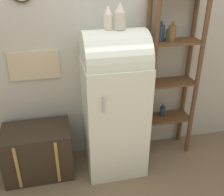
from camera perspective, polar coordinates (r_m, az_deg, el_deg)
name	(u,v)px	position (r m, az deg, el deg)	size (l,w,h in m)	color
ground_plane	(119,177)	(3.03, 1.50, -16.79)	(12.00, 12.00, 0.00)	#7A664C
wall_back	(107,43)	(2.84, -1.09, 11.81)	(7.00, 0.09, 2.70)	#B7B7AD
refrigerator	(114,101)	(2.74, 0.47, -0.69)	(0.63, 0.64, 1.57)	silver
suitcase_trunk	(38,151)	(3.02, -15.73, -11.11)	(0.71, 0.47, 0.56)	#33281E
shelf_unit	(171,72)	(2.98, 12.70, 5.63)	(0.57, 0.28, 1.85)	brown
vase_left	(108,18)	(2.46, -0.83, 16.95)	(0.08, 0.08, 0.21)	silver
vase_center	(120,17)	(2.46, 1.73, 17.23)	(0.10, 0.10, 0.24)	beige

